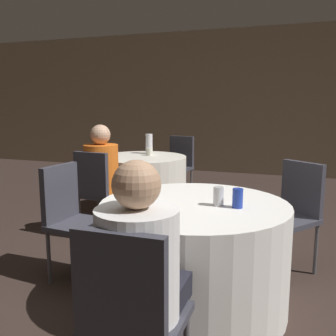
{
  "coord_description": "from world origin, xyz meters",
  "views": [
    {
      "loc": [
        0.82,
        -2.33,
        1.37
      ],
      "look_at": [
        -0.22,
        0.64,
        0.83
      ],
      "focal_mm": 40.0,
      "sensor_mm": 36.0,
      "label": 1
    }
  ],
  "objects_px": {
    "table_far": "(142,185)",
    "person_white_shirt": "(144,281)",
    "pizza_plate_near": "(143,199)",
    "bottle_far": "(149,144)",
    "soda_can_silver": "(218,196)",
    "chair_near_south": "(129,309)",
    "chair_far_south": "(97,186)",
    "soda_can_red": "(133,198)",
    "table_near": "(194,255)",
    "chair_far_north": "(179,161)",
    "soda_can_blue": "(238,198)",
    "person_orange_shirt": "(105,178)",
    "chair_near_northeast": "(294,206)",
    "chair_near_west": "(70,211)"
  },
  "relations": [
    {
      "from": "chair_near_south",
      "to": "bottle_far",
      "type": "distance_m",
      "value": 3.47
    },
    {
      "from": "person_white_shirt",
      "to": "soda_can_silver",
      "type": "relative_size",
      "value": 9.38
    },
    {
      "from": "table_far",
      "to": "soda_can_red",
      "type": "height_order",
      "value": "soda_can_red"
    },
    {
      "from": "soda_can_blue",
      "to": "soda_can_silver",
      "type": "bearing_deg",
      "value": 176.02
    },
    {
      "from": "person_white_shirt",
      "to": "table_near",
      "type": "bearing_deg",
      "value": 90.0
    },
    {
      "from": "soda_can_blue",
      "to": "bottle_far",
      "type": "distance_m",
      "value": 2.68
    },
    {
      "from": "chair_near_west",
      "to": "chair_near_south",
      "type": "distance_m",
      "value": 1.54
    },
    {
      "from": "chair_far_north",
      "to": "bottle_far",
      "type": "bearing_deg",
      "value": 83.79
    },
    {
      "from": "soda_can_blue",
      "to": "chair_far_north",
      "type": "bearing_deg",
      "value": 114.31
    },
    {
      "from": "soda_can_silver",
      "to": "soda_can_red",
      "type": "height_order",
      "value": "same"
    },
    {
      "from": "chair_far_south",
      "to": "soda_can_blue",
      "type": "relative_size",
      "value": 7.39
    },
    {
      "from": "chair_near_west",
      "to": "chair_far_south",
      "type": "xyz_separation_m",
      "value": [
        -0.26,
        0.86,
        0.0
      ]
    },
    {
      "from": "chair_far_north",
      "to": "soda_can_red",
      "type": "relative_size",
      "value": 7.39
    },
    {
      "from": "table_near",
      "to": "pizza_plate_near",
      "type": "xyz_separation_m",
      "value": [
        -0.35,
        -0.05,
        0.37
      ]
    },
    {
      "from": "bottle_far",
      "to": "chair_near_south",
      "type": "bearing_deg",
      "value": -69.22
    },
    {
      "from": "pizza_plate_near",
      "to": "bottle_far",
      "type": "height_order",
      "value": "bottle_far"
    },
    {
      "from": "soda_can_blue",
      "to": "person_orange_shirt",
      "type": "bearing_deg",
      "value": 143.8
    },
    {
      "from": "chair_far_south",
      "to": "soda_can_red",
      "type": "height_order",
      "value": "chair_far_south"
    },
    {
      "from": "chair_near_south",
      "to": "bottle_far",
      "type": "xyz_separation_m",
      "value": [
        -1.23,
        3.23,
        0.31
      ]
    },
    {
      "from": "table_far",
      "to": "person_white_shirt",
      "type": "distance_m",
      "value": 3.05
    },
    {
      "from": "chair_near_south",
      "to": "soda_can_silver",
      "type": "distance_m",
      "value": 1.06
    },
    {
      "from": "chair_near_south",
      "to": "chair_far_south",
      "type": "relative_size",
      "value": 1.0
    },
    {
      "from": "soda_can_red",
      "to": "person_orange_shirt",
      "type": "bearing_deg",
      "value": 124.74
    },
    {
      "from": "table_near",
      "to": "bottle_far",
      "type": "xyz_separation_m",
      "value": [
        -1.22,
        2.2,
        0.49
      ]
    },
    {
      "from": "table_near",
      "to": "person_white_shirt",
      "type": "bearing_deg",
      "value": -89.34
    },
    {
      "from": "bottle_far",
      "to": "chair_far_south",
      "type": "bearing_deg",
      "value": -93.29
    },
    {
      "from": "table_near",
      "to": "chair_near_west",
      "type": "bearing_deg",
      "value": 174.5
    },
    {
      "from": "soda_can_silver",
      "to": "person_white_shirt",
      "type": "bearing_deg",
      "value": -100.01
    },
    {
      "from": "chair_near_northeast",
      "to": "bottle_far",
      "type": "xyz_separation_m",
      "value": [
        -1.84,
        1.37,
        0.31
      ]
    },
    {
      "from": "chair_far_north",
      "to": "pizza_plate_near",
      "type": "bearing_deg",
      "value": 113.58
    },
    {
      "from": "soda_can_red",
      "to": "bottle_far",
      "type": "height_order",
      "value": "bottle_far"
    },
    {
      "from": "pizza_plate_near",
      "to": "soda_can_red",
      "type": "height_order",
      "value": "soda_can_red"
    },
    {
      "from": "chair_far_north",
      "to": "table_near",
      "type": "bearing_deg",
      "value": 120.22
    },
    {
      "from": "table_near",
      "to": "table_far",
      "type": "xyz_separation_m",
      "value": [
        -1.19,
        1.91,
        0.0
      ]
    },
    {
      "from": "chair_near_northeast",
      "to": "person_orange_shirt",
      "type": "xyz_separation_m",
      "value": [
        -1.89,
        0.29,
        0.05
      ]
    },
    {
      "from": "table_near",
      "to": "bottle_far",
      "type": "relative_size",
      "value": 4.85
    },
    {
      "from": "person_orange_shirt",
      "to": "chair_near_south",
      "type": "bearing_deg",
      "value": -53.6
    },
    {
      "from": "person_orange_shirt",
      "to": "table_far",
      "type": "bearing_deg",
      "value": 90.0
    },
    {
      "from": "person_white_shirt",
      "to": "chair_near_south",
      "type": "bearing_deg",
      "value": -90.0
    },
    {
      "from": "table_far",
      "to": "chair_near_northeast",
      "type": "relative_size",
      "value": 1.22
    },
    {
      "from": "chair_near_northeast",
      "to": "chair_far_south",
      "type": "xyz_separation_m",
      "value": [
        -1.91,
        0.13,
        0.0
      ]
    },
    {
      "from": "pizza_plate_near",
      "to": "person_white_shirt",
      "type": "bearing_deg",
      "value": -66.58
    },
    {
      "from": "chair_far_north",
      "to": "bottle_far",
      "type": "xyz_separation_m",
      "value": [
        -0.2,
        -0.66,
        0.31
      ]
    },
    {
      "from": "soda_can_blue",
      "to": "chair_near_west",
      "type": "bearing_deg",
      "value": 174.65
    },
    {
      "from": "table_far",
      "to": "chair_near_west",
      "type": "bearing_deg",
      "value": -84.85
    },
    {
      "from": "chair_far_south",
      "to": "person_orange_shirt",
      "type": "relative_size",
      "value": 0.78
    },
    {
      "from": "chair_far_north",
      "to": "pizza_plate_near",
      "type": "xyz_separation_m",
      "value": [
        0.67,
        -2.9,
        0.19
      ]
    },
    {
      "from": "person_orange_shirt",
      "to": "bottle_far",
      "type": "height_order",
      "value": "person_orange_shirt"
    },
    {
      "from": "chair_near_northeast",
      "to": "person_white_shirt",
      "type": "bearing_deg",
      "value": 107.13
    },
    {
      "from": "chair_far_south",
      "to": "soda_can_silver",
      "type": "bearing_deg",
      "value": -28.3
    }
  ]
}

